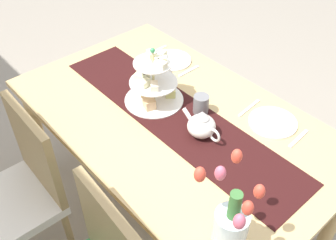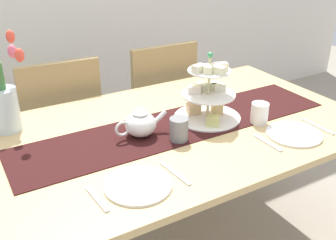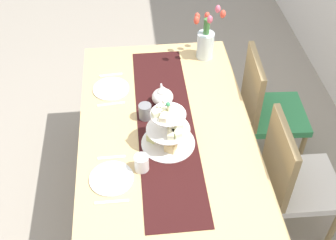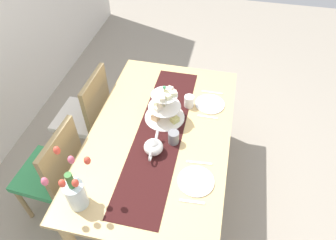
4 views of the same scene
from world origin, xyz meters
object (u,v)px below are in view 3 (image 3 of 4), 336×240
chair_right (293,178)px  knife_left (111,104)px  knife_right (112,202)px  mug_white_text (142,163)px  fork_right (111,157)px  chair_left (266,107)px  fork_left (111,75)px  tulip_vase (206,40)px  dining_table (166,136)px  tiered_cake_stand (168,131)px  dinner_plate_left (111,89)px  teapot (163,96)px  dinner_plate_right (112,178)px  mug_grey (145,111)px

chair_right → knife_left: (-0.49, -1.04, 0.23)m
knife_left → knife_right: size_ratio=1.00×
knife_right → mug_white_text: (-0.20, 0.16, 0.04)m
fork_right → chair_left: bearing=118.2°
fork_left → knife_right: 1.01m
tulip_vase → fork_left: size_ratio=2.69×
dining_table → fork_right: fork_right is taller
chair_right → tiered_cake_stand: size_ratio=2.99×
dinner_plate_left → fork_left: size_ratio=1.53×
teapot → knife_right: 0.77m
knife_left → dining_table: bearing=56.9°
teapot → dining_table: bearing=0.0°
dinner_plate_right → tulip_vase: bearing=147.4°
teapot → mug_grey: size_ratio=2.51×
teapot → mug_white_text: 0.53m
teapot → mug_white_text: teapot is taller
chair_left → tulip_vase: 0.62m
tiered_cake_stand → fork_left: size_ratio=2.03×
teapot → mug_white_text: bearing=-17.1°
mug_white_text → dining_table: bearing=154.3°
dining_table → tulip_vase: (-0.64, 0.34, 0.23)m
dining_table → fork_left: fork_left is taller
tiered_cake_stand → teapot: (-0.34, -0.00, -0.04)m
fork_left → knife_right: (1.01, 0.00, 0.00)m
mug_grey → fork_left: bearing=-154.8°
teapot → knife_left: 0.32m
fork_left → knife_right: bearing=0.0°
dinner_plate_left → knife_right: bearing=0.0°
dining_table → fork_left: size_ratio=10.96×
mug_white_text → chair_right: bearing=92.4°
dinner_plate_right → mug_white_text: size_ratio=2.42×
teapot → knife_left: bearing=-94.3°
teapot → mug_white_text: size_ratio=2.51×
dinner_plate_right → teapot: bearing=150.4°
tulip_vase → fork_right: 1.10m
teapot → dinner_plate_right: (0.56, -0.32, -0.05)m
tiered_cake_stand → fork_left: bearing=-154.1°
tulip_vase → knife_right: bearing=-29.3°
chair_left → dinner_plate_left: chair_left is taller
dining_table → knife_left: (-0.21, -0.32, 0.10)m
chair_right → tulip_vase: size_ratio=2.25×
knife_left → mug_grey: 0.25m
tulip_vase → mug_grey: tulip_vase is taller
teapot → knife_right: size_ratio=1.40×
teapot → tulip_vase: (-0.46, 0.34, 0.07)m
chair_left → dinner_plate_right: chair_left is taller
dinner_plate_right → knife_right: bearing=0.0°
tulip_vase → fork_left: bearing=-77.2°
dining_table → mug_grey: mug_grey is taller
knife_right → mug_grey: size_ratio=1.79×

